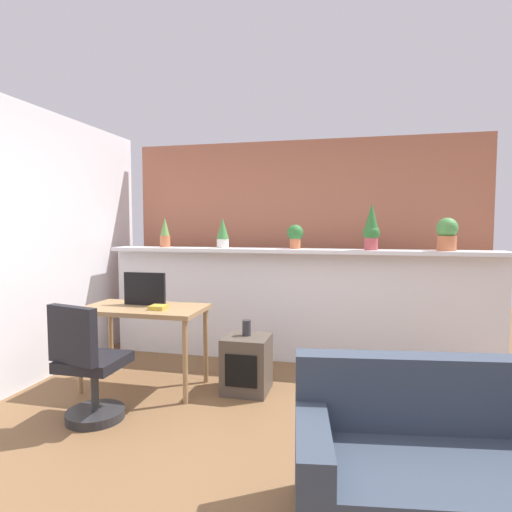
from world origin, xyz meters
The scene contains 16 objects.
ground_plane centered at (0.00, 0.00, 0.00)m, with size 12.00×12.00×0.00m, color brown.
divider_wall centered at (0.00, 2.00, 0.60)m, with size 4.19×0.16×1.19m, color silver.
plant_shelf centered at (0.00, 1.96, 1.21)m, with size 4.19×0.37×0.04m, color silver.
brick_wall_behind centered at (0.00, 2.60, 1.25)m, with size 4.19×0.10×2.50m, color #AD664C.
potted_plant_0 centered at (-1.52, 1.98, 1.40)m, with size 0.12×0.12×0.34m.
potted_plant_1 centered at (-0.82, 1.98, 1.41)m, with size 0.14×0.14×0.34m.
potted_plant_2 centered at (-0.01, 2.00, 1.38)m, with size 0.18×0.18×0.26m.
potted_plant_3 centered at (0.78, 1.93, 1.46)m, with size 0.17×0.17×0.48m.
potted_plant_4 centered at (1.51, 1.98, 1.41)m, with size 0.21×0.21×0.33m.
desk centered at (-1.23, 0.90, 0.67)m, with size 1.10×0.60×0.75m.
tv_monitor centered at (-1.26, 0.98, 0.90)m, with size 0.40×0.04×0.30m, color black.
office_chair centered at (-1.31, 0.16, 0.39)m, with size 0.49×0.49×0.91m.
side_cube_shelf centered at (-0.30, 1.02, 0.25)m, with size 0.40×0.41×0.50m.
vase_on_shelf centered at (-0.31, 1.06, 0.57)m, with size 0.08×0.08×0.14m, color #2D2D33.
book_on_desk centered at (-1.05, 0.82, 0.77)m, with size 0.14×0.14×0.04m, color gold.
couch centered at (1.14, -0.48, 0.28)m, with size 1.65×0.97×0.80m.
Camera 1 is at (0.65, -2.64, 1.49)m, focal length 30.31 mm.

